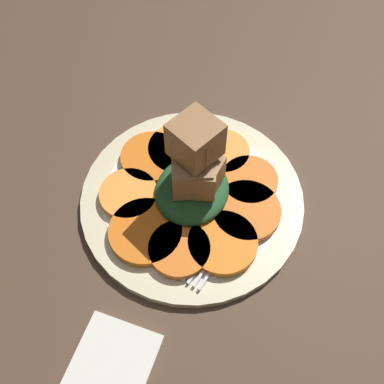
{
  "coord_description": "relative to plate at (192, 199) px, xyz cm",
  "views": [
    {
      "loc": [
        -27.29,
        -9.77,
        50.66
      ],
      "look_at": [
        0.0,
        0.0,
        4.1
      ],
      "focal_mm": 45.0,
      "sensor_mm": 36.0,
      "label": 1
    }
  ],
  "objects": [
    {
      "name": "center_pile",
      "position": [
        0.39,
        -0.05,
        5.15
      ],
      "size": [
        9.26,
        8.34,
        11.64
      ],
      "color": "#235128",
      "rests_on": "plate"
    },
    {
      "name": "fork",
      "position": [
        -1.66,
        -5.36,
        0.78
      ],
      "size": [
        18.57,
        5.54,
        0.4
      ],
      "rotation": [
        0.0,
        0.0,
        -0.21
      ],
      "color": "silver",
      "rests_on": "plate"
    },
    {
      "name": "carrot_slice_5",
      "position": [
        3.26,
        6.42,
        1.06
      ],
      "size": [
        7.34,
        7.34,
        0.95
      ],
      "primitive_type": "cylinder",
      "color": "orange",
      "rests_on": "plate"
    },
    {
      "name": "carrot_slice_8",
      "position": [
        -6.97,
        -1.04,
        1.06
      ],
      "size": [
        6.71,
        6.71,
        0.95
      ],
      "primitive_type": "cylinder",
      "color": "orange",
      "rests_on": "plate"
    },
    {
      "name": "table_slab",
      "position": [
        0.0,
        0.0,
        -1.52
      ],
      "size": [
        120.0,
        120.0,
        2.0
      ],
      "primitive_type": "cube",
      "color": "#4C3828",
      "rests_on": "ground"
    },
    {
      "name": "carrot_slice_1",
      "position": [
        0.25,
        -6.51,
        1.06
      ],
      "size": [
        7.79,
        7.79,
        0.95
      ],
      "primitive_type": "cylinder",
      "color": "orange",
      "rests_on": "plate"
    },
    {
      "name": "plate",
      "position": [
        0.0,
        0.0,
        0.0
      ],
      "size": [
        25.91,
        25.91,
        1.05
      ],
      "color": "beige",
      "rests_on": "table_slab"
    },
    {
      "name": "carrot_slice_4",
      "position": [
        5.58,
        3.57,
        1.06
      ],
      "size": [
        7.76,
        7.76,
        0.95
      ],
      "primitive_type": "cylinder",
      "color": "orange",
      "rests_on": "plate"
    },
    {
      "name": "carrot_slice_7",
      "position": [
        -6.24,
        3.2,
        1.06
      ],
      "size": [
        8.13,
        8.13,
        0.95
      ],
      "primitive_type": "cylinder",
      "color": "orange",
      "rests_on": "plate"
    },
    {
      "name": "carrot_slice_0",
      "position": [
        -4.68,
        -5.21,
        1.06
      ],
      "size": [
        7.62,
        7.62,
        0.95
      ],
      "primitive_type": "cylinder",
      "color": "orange",
      "rests_on": "plate"
    },
    {
      "name": "carrot_slice_3",
      "position": [
        6.92,
        -1.49,
        1.06
      ],
      "size": [
        6.49,
        6.49,
        0.95
      ],
      "primitive_type": "cylinder",
      "color": "orange",
      "rests_on": "plate"
    },
    {
      "name": "carrot_slice_2",
      "position": [
        4.03,
        -5.67,
        1.06
      ],
      "size": [
        6.69,
        6.69,
        0.95
      ],
      "primitive_type": "cylinder",
      "color": "orange",
      "rests_on": "plate"
    },
    {
      "name": "carrot_slice_6",
      "position": [
        -2.46,
        6.88,
        1.06
      ],
      "size": [
        6.72,
        6.72,
        0.95
      ],
      "primitive_type": "cylinder",
      "color": "orange",
      "rests_on": "plate"
    }
  ]
}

